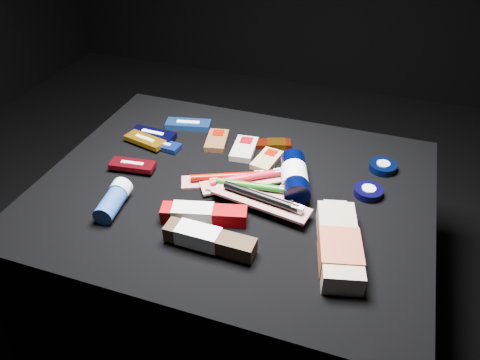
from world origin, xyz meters
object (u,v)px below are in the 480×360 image
(lotion_bottle, at_px, (295,176))
(toothpaste_carton_red, at_px, (200,214))
(bodywash_bottle, at_px, (339,246))
(deodorant_stick, at_px, (114,200))

(lotion_bottle, relative_size, toothpaste_carton_red, 1.02)
(lotion_bottle, bearing_deg, bodywash_bottle, -72.09)
(deodorant_stick, bearing_deg, lotion_bottle, 22.78)
(lotion_bottle, distance_m, bodywash_bottle, 0.25)
(bodywash_bottle, distance_m, toothpaste_carton_red, 0.32)
(lotion_bottle, xyz_separation_m, bodywash_bottle, (0.14, -0.20, -0.01))
(bodywash_bottle, xyz_separation_m, toothpaste_carton_red, (-0.32, 0.01, -0.01))
(lotion_bottle, height_order, bodywash_bottle, lotion_bottle)
(deodorant_stick, height_order, toothpaste_carton_red, deodorant_stick)
(lotion_bottle, relative_size, deodorant_stick, 1.64)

